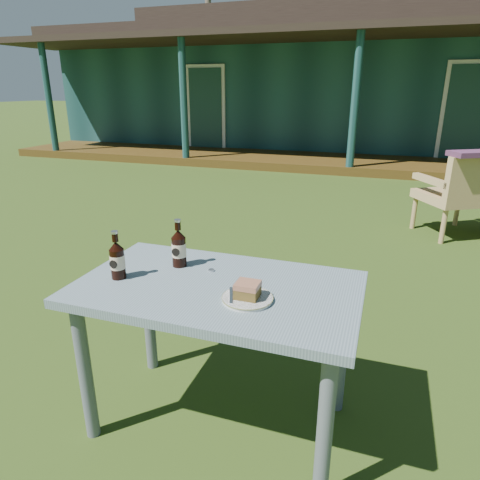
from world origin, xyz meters
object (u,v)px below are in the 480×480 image
at_px(cafe_table, 218,306).
at_px(cola_bottle_near, 179,248).
at_px(cake_slice, 248,290).
at_px(armchair_left, 461,191).
at_px(plate, 247,298).
at_px(cola_bottle_far, 117,260).

xyz_separation_m(cafe_table, cola_bottle_near, (-0.24, 0.13, 0.19)).
xyz_separation_m(cake_slice, armchair_left, (1.23, 3.42, -0.27)).
bearing_deg(armchair_left, cafe_table, -112.72).
bearing_deg(plate, cola_bottle_far, 178.33).
height_order(cake_slice, cola_bottle_far, cola_bottle_far).
distance_m(cafe_table, cola_bottle_near, 0.34).
height_order(plate, armchair_left, armchair_left).
distance_m(cafe_table, cake_slice, 0.24).
xyz_separation_m(cafe_table, plate, (0.17, -0.09, 0.11)).
bearing_deg(cake_slice, cola_bottle_near, 151.18).
height_order(cafe_table, plate, plate).
bearing_deg(cola_bottle_far, armchair_left, 61.76).
bearing_deg(plate, cola_bottle_near, 150.98).
xyz_separation_m(plate, armchair_left, (1.23, 3.42, -0.23)).
relative_size(cafe_table, plate, 5.88).
distance_m(cake_slice, cola_bottle_far, 0.60).
height_order(cafe_table, cake_slice, cake_slice).
relative_size(cake_slice, cola_bottle_near, 0.41).
xyz_separation_m(cafe_table, armchair_left, (1.39, 3.33, -0.12)).
relative_size(plate, cola_bottle_near, 0.90).
relative_size(cola_bottle_near, cola_bottle_far, 1.05).
xyz_separation_m(plate, cola_bottle_far, (-0.60, 0.02, 0.08)).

